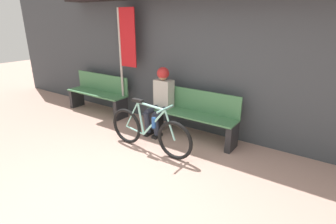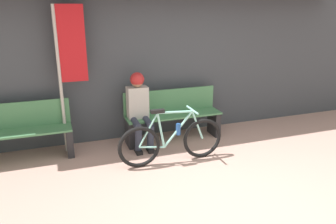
{
  "view_description": "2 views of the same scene",
  "coord_description": "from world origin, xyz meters",
  "px_view_note": "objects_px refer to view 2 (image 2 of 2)",
  "views": [
    {
      "loc": [
        2.12,
        -1.7,
        2.09
      ],
      "look_at": [
        -0.18,
        1.64,
        0.64
      ],
      "focal_mm": 28.0,
      "sensor_mm": 36.0,
      "label": 1
    },
    {
      "loc": [
        -1.93,
        -2.88,
        2.25
      ],
      "look_at": [
        -0.25,
        1.87,
        0.63
      ],
      "focal_mm": 35.0,
      "sensor_mm": 36.0,
      "label": 2
    }
  ],
  "objects_px": {
    "park_bench_near": "(173,117)",
    "person_seated": "(139,105)",
    "bicycle": "(172,141)",
    "banner_pole": "(68,59)",
    "park_bench_far": "(16,135)"
  },
  "relations": [
    {
      "from": "park_bench_near",
      "to": "person_seated",
      "type": "relative_size",
      "value": 1.34
    },
    {
      "from": "person_seated",
      "to": "banner_pole",
      "type": "height_order",
      "value": "banner_pole"
    },
    {
      "from": "park_bench_near",
      "to": "person_seated",
      "type": "distance_m",
      "value": 0.71
    },
    {
      "from": "park_bench_near",
      "to": "bicycle",
      "type": "relative_size",
      "value": 1.02
    },
    {
      "from": "bicycle",
      "to": "banner_pole",
      "type": "xyz_separation_m",
      "value": [
        -1.34,
        0.95,
        1.16
      ]
    },
    {
      "from": "person_seated",
      "to": "park_bench_far",
      "type": "height_order",
      "value": "person_seated"
    },
    {
      "from": "park_bench_near",
      "to": "park_bench_far",
      "type": "height_order",
      "value": "same"
    },
    {
      "from": "bicycle",
      "to": "banner_pole",
      "type": "bearing_deg",
      "value": 144.81
    },
    {
      "from": "park_bench_near",
      "to": "banner_pole",
      "type": "height_order",
      "value": "banner_pole"
    },
    {
      "from": "person_seated",
      "to": "banner_pole",
      "type": "xyz_separation_m",
      "value": [
        -1.04,
        0.2,
        0.78
      ]
    },
    {
      "from": "banner_pole",
      "to": "bicycle",
      "type": "bearing_deg",
      "value": -35.19
    },
    {
      "from": "park_bench_near",
      "to": "person_seated",
      "type": "height_order",
      "value": "person_seated"
    },
    {
      "from": "park_bench_near",
      "to": "bicycle",
      "type": "bearing_deg",
      "value": -111.0
    },
    {
      "from": "person_seated",
      "to": "banner_pole",
      "type": "relative_size",
      "value": 0.54
    },
    {
      "from": "bicycle",
      "to": "park_bench_far",
      "type": "relative_size",
      "value": 1.02
    }
  ]
}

